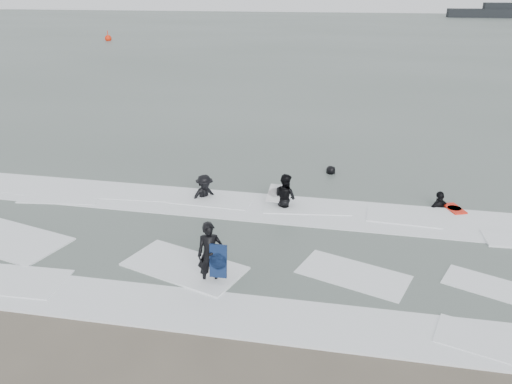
% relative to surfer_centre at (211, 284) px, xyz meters
% --- Properties ---
extents(ground, '(320.00, 320.00, 0.00)m').
position_rel_surfer_centre_xyz_m(ground, '(0.42, -0.73, 0.00)').
color(ground, brown).
rests_on(ground, ground).
extents(sea, '(320.00, 320.00, 0.00)m').
position_rel_surfer_centre_xyz_m(sea, '(0.42, 79.27, 0.06)').
color(sea, '#47544C').
rests_on(sea, ground).
extents(surfer_centre, '(0.80, 0.65, 1.91)m').
position_rel_surfer_centre_xyz_m(surfer_centre, '(0.00, 0.00, 0.00)').
color(surfer_centre, black).
rests_on(surfer_centre, ground).
extents(surfer_wading, '(1.17, 1.13, 1.91)m').
position_rel_surfer_centre_xyz_m(surfer_wading, '(1.26, 5.58, 0.00)').
color(surfer_wading, black).
rests_on(surfer_wading, ground).
extents(surfer_breaker, '(1.33, 1.36, 1.87)m').
position_rel_surfer_centre_xyz_m(surfer_breaker, '(-1.94, 5.73, 0.00)').
color(surfer_breaker, black).
rests_on(surfer_breaker, ground).
extents(surfer_right_near, '(1.12, 0.97, 1.81)m').
position_rel_surfer_centre_xyz_m(surfer_right_near, '(6.98, 6.77, 0.00)').
color(surfer_right_near, black).
rests_on(surfer_right_near, ground).
extents(surfer_right_far, '(0.90, 0.87, 1.55)m').
position_rel_surfer_centre_xyz_m(surfer_right_far, '(2.72, 9.55, 0.00)').
color(surfer_right_far, black).
rests_on(surfer_right_far, ground).
extents(surf_foam, '(30.03, 9.06, 0.09)m').
position_rel_surfer_centre_xyz_m(surf_foam, '(0.42, 2.97, 0.04)').
color(surf_foam, white).
rests_on(surf_foam, ground).
extents(bodyboards, '(7.85, 7.31, 1.25)m').
position_rel_surfer_centre_xyz_m(bodyboards, '(2.91, 4.05, 0.50)').
color(bodyboards, '#0D1D40').
rests_on(bodyboards, ground).
extents(buoy, '(1.00, 1.00, 1.65)m').
position_rel_surfer_centre_xyz_m(buoy, '(-34.52, 61.71, 0.42)').
color(buoy, red).
rests_on(buoy, ground).
extents(vessel_horizon, '(27.68, 4.94, 3.76)m').
position_rel_surfer_centre_xyz_m(vessel_horizon, '(39.48, 139.40, 1.40)').
color(vessel_horizon, black).
rests_on(vessel_horizon, ground).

